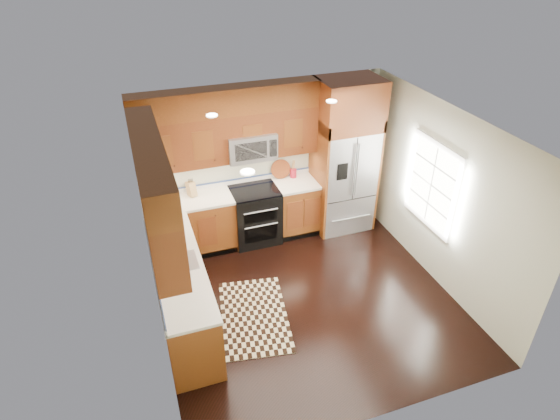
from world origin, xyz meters
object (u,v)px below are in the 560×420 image
object	(u,v)px
range	(255,215)
refrigerator	(345,157)
rug	(254,315)
knife_block	(191,189)
utensil_crock	(293,171)

from	to	relation	value
range	refrigerator	bearing A→B (deg)	-1.40
rug	knife_block	size ratio (longest dim) A/B	5.02
knife_block	utensil_crock	distance (m)	1.72
refrigerator	knife_block	world-z (taller)	refrigerator
refrigerator	utensil_crock	world-z (taller)	refrigerator
rug	range	bearing A→B (deg)	82.16
refrigerator	rug	xyz separation A→B (m)	(-2.10, -1.72, -1.30)
rug	utensil_crock	size ratio (longest dim) A/B	4.84
range	rug	xyz separation A→B (m)	(-0.55, -1.75, -0.46)
range	refrigerator	size ratio (longest dim) A/B	0.36
range	rug	world-z (taller)	range
range	utensil_crock	size ratio (longest dim) A/B	3.09
utensil_crock	range	bearing A→B (deg)	-163.32
utensil_crock	knife_block	bearing A→B (deg)	-178.13
rug	utensil_crock	xyz separation A→B (m)	(1.30, 1.98, 1.04)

